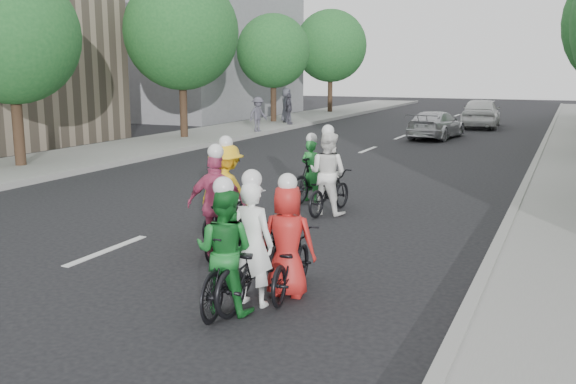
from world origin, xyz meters
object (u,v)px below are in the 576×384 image
Objects in this scene: cyclist_0 at (227,261)px; cyclist_5 at (328,182)px; follow_car_lead at (436,125)px; cyclist_3 at (218,215)px; cyclist_4 at (228,200)px; spectator_0 at (258,114)px; cyclist_6 at (255,259)px; spectator_2 at (286,105)px; follow_car_trail at (481,113)px; spectator_1 at (289,109)px; cyclist_2 at (289,253)px; cyclist_1 at (313,176)px.

cyclist_0 is 5.80m from cyclist_5.
cyclist_0 reaches higher than follow_car_lead.
cyclist_5 is at bearing -109.03° from cyclist_3.
cyclist_0 is 3.58m from cyclist_4.
cyclist_5 is at bearing -127.67° from spectator_0.
cyclist_6 is 1.06× the size of spectator_2.
spectator_1 is at bearing 19.62° from follow_car_trail.
spectator_0 is (-7.83, -1.84, 0.35)m from follow_car_lead.
cyclist_5 is 16.56m from spectator_0.
follow_car_trail is 2.47× the size of spectator_2.
cyclist_2 is 21.44m from spectator_0.
cyclist_4 reaches higher than cyclist_0.
cyclist_5 is 1.02× the size of spectator_2.
cyclist_6 is (1.78, -6.44, 0.01)m from cyclist_1.
follow_car_trail is 12.08m from spectator_0.
cyclist_3 is 1.15× the size of spectator_1.
spectator_1 reaches higher than follow_car_lead.
cyclist_1 is 0.95× the size of cyclist_4.
follow_car_trail is at bearing -81.94° from cyclist_1.
spectator_0 is 5.52m from spectator_2.
spectator_1 is at bearing -62.54° from cyclist_6.
follow_car_trail is 2.86× the size of spectator_0.
follow_car_trail is at bearing -26.85° from spectator_0.
spectator_0 is 4.21m from spectator_1.
cyclist_4 is 0.45× the size of follow_car_lead.
follow_car_trail is (0.19, 22.26, 0.10)m from cyclist_5.
spectator_0 is (-9.49, 19.83, 0.29)m from cyclist_0.
cyclist_2 is 1.07× the size of spectator_0.
cyclist_3 reaches higher than cyclist_0.
cyclist_3 is 23.54m from spectator_1.
follow_car_lead is 8.05m from spectator_0.
cyclist_3 is 19.60m from follow_car_lead.
cyclist_0 is at bearing 100.90° from follow_car_lead.
spectator_0 is (-9.70, 19.44, 0.36)m from cyclist_6.
cyclist_6 reaches higher than spectator_0.
follow_car_lead is (-2.15, 20.82, 0.02)m from cyclist_2.
cyclist_5 is (0.79, -1.09, 0.10)m from cyclist_1.
follow_car_trail is at bearing -94.78° from cyclist_0.
cyclist_3 is at bearing 117.71° from cyclist_4.
cyclist_6 is at bearing -177.19° from spectator_1.
spectator_2 reaches higher than cyclist_5.
cyclist_0 is 0.98× the size of cyclist_1.
spectator_0 reaches higher than cyclist_2.
spectator_1 is (-9.20, -3.97, 0.18)m from follow_car_trail.
cyclist_1 is at bearing -78.17° from cyclist_2.
cyclist_4 reaches higher than cyclist_6.
follow_car_trail is at bearing -93.10° from follow_car_lead.
spectator_2 is (-10.50, 25.27, 0.42)m from cyclist_0.
follow_car_trail is at bearing -83.81° from cyclist_6.
cyclist_5 reaches higher than follow_car_lead.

